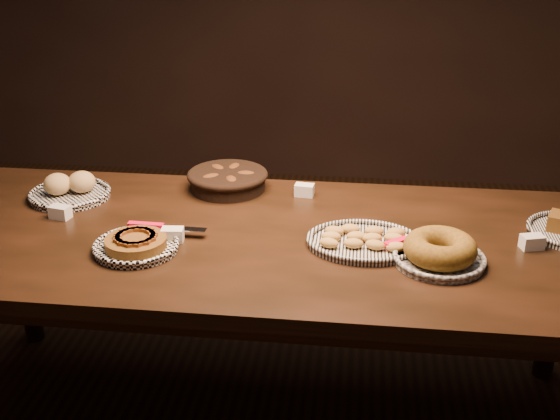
# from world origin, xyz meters

# --- Properties ---
(ground) EXTENTS (5.00, 5.00, 0.00)m
(ground) POSITION_xyz_m (0.00, 0.00, 0.00)
(ground) COLOR black
(ground) RESTS_ON ground
(buffet_table) EXTENTS (2.40, 1.00, 0.75)m
(buffet_table) POSITION_xyz_m (0.00, 0.00, 0.68)
(buffet_table) COLOR black
(buffet_table) RESTS_ON ground
(apple_tart_plate) EXTENTS (0.34, 0.27, 0.05)m
(apple_tart_plate) POSITION_xyz_m (-0.39, -0.16, 0.77)
(apple_tart_plate) COLOR white
(apple_tart_plate) RESTS_ON buffet_table
(madeleine_platter) EXTENTS (0.36, 0.30, 0.04)m
(madeleine_platter) POSITION_xyz_m (0.33, -0.04, 0.77)
(madeleine_platter) COLOR black
(madeleine_platter) RESTS_ON buffet_table
(bundt_cake_plate) EXTENTS (0.31, 0.36, 0.09)m
(bundt_cake_plate) POSITION_xyz_m (0.56, -0.13, 0.79)
(bundt_cake_plate) COLOR black
(bundt_cake_plate) RESTS_ON buffet_table
(croissant_basket) EXTENTS (0.35, 0.35, 0.08)m
(croissant_basket) POSITION_xyz_m (-0.20, 0.38, 0.79)
(croissant_basket) COLOR black
(croissant_basket) RESTS_ON buffet_table
(bread_roll_plate) EXTENTS (0.30, 0.30, 0.09)m
(bread_roll_plate) POSITION_xyz_m (-0.76, 0.23, 0.78)
(bread_roll_plate) COLOR white
(bread_roll_plate) RESTS_ON buffet_table
(tent_cards) EXTENTS (1.66, 0.48, 0.04)m
(tent_cards) POSITION_xyz_m (0.09, 0.05, 0.77)
(tent_cards) COLOR white
(tent_cards) RESTS_ON buffet_table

